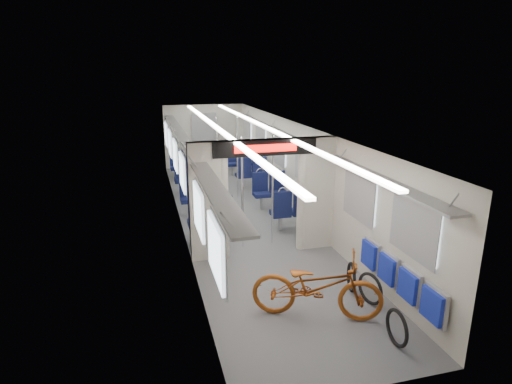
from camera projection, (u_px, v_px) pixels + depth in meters
carriage at (243, 162)px, 9.84m from camera, size 12.00×12.02×2.31m
bicycle at (317, 286)px, 6.27m from camera, size 2.03×1.39×1.01m
flip_bench at (398, 277)px, 6.39m from camera, size 0.12×2.09×0.50m
bike_hoop_a at (397, 329)px, 5.70m from camera, size 0.06×0.52×0.52m
bike_hoop_b at (370, 290)px, 6.70m from camera, size 0.18×0.52×0.53m
bike_hoop_c at (351, 278)px, 7.10m from camera, size 0.17×0.50×0.50m
seat_bay_near_left at (204, 203)px, 9.93m from camera, size 0.93×2.17×1.13m
seat_bay_near_right at (279, 198)px, 10.46m from camera, size 0.89×1.96×1.06m
seat_bay_far_left at (187, 169)px, 13.34m from camera, size 0.90×2.05×1.09m
seat_bay_far_right at (244, 165)px, 13.90m from camera, size 0.91×2.06×1.10m
stanchion_near_left at (242, 194)px, 8.60m from camera, size 0.04×0.04×2.30m
stanchion_near_right at (272, 191)px, 8.77m from camera, size 0.04×0.04×2.30m
stanchion_far_left at (218, 159)px, 11.87m from camera, size 0.04×0.04×2.30m
stanchion_far_right at (237, 158)px, 11.95m from camera, size 0.05×0.05×2.30m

